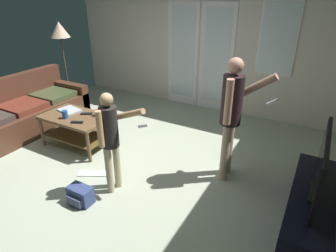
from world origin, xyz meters
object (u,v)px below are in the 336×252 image
floor_lamp (60,33)px  tv_remote_black (77,122)px  leather_couch (22,114)px  flat_screen_tv (321,167)px  backpack (80,195)px  person_child (111,135)px  tv_stand (309,210)px  coffee_table (77,124)px  person_adult (232,110)px  cup_by_laptop (98,113)px  cup_near_edge (65,114)px  laptop_closed (69,110)px  loose_keyboard (95,173)px  dvd_remote_slim (87,114)px

floor_lamp → tv_remote_black: (1.71, -1.42, -0.93)m
leather_couch → flat_screen_tv: 4.52m
leather_couch → backpack: (2.20, -0.89, -0.20)m
person_child → tv_stand: bearing=13.0°
leather_couch → coffee_table: bearing=3.9°
coffee_table → person_child: bearing=-26.2°
person_adult → cup_by_laptop: 2.03m
leather_couch → tv_remote_black: size_ratio=13.16×
tv_stand → backpack: size_ratio=5.32×
flat_screen_tv → floor_lamp: bearing=164.3°
leather_couch → cup_near_edge: bearing=-2.5°
flat_screen_tv → laptop_closed: (-3.52, 0.19, -0.22)m
person_child → backpack: person_child is taller
tv_stand → flat_screen_tv: bearing=114.4°
laptop_closed → cup_near_edge: size_ratio=2.79×
leather_couch → tv_stand: 4.50m
flat_screen_tv → cup_by_laptop: 3.02m
tv_stand → person_adult: person_adult is taller
laptop_closed → cup_by_laptop: cup_by_laptop is taller
leather_couch → flat_screen_tv: bearing=-0.1°
person_child → loose_keyboard: size_ratio=2.77×
coffee_table → flat_screen_tv: 3.31m
leather_couch → person_child: bearing=-11.8°
tv_remote_black → leather_couch: bearing=150.8°
tv_stand → loose_keyboard: size_ratio=3.38×
leather_couch → floor_lamp: 1.78m
tv_stand → tv_remote_black: size_ratio=8.93×
coffee_table → loose_keyboard: coffee_table is taller
flat_screen_tv → floor_lamp: size_ratio=0.66×
coffee_table → dvd_remote_slim: dvd_remote_slim is taller
person_adult → cup_near_edge: (-2.34, -0.47, -0.37)m
coffee_table → person_adult: bearing=8.6°
backpack → tv_remote_black: size_ratio=1.68×
leather_couch → dvd_remote_slim: size_ratio=13.16×
leather_couch → floor_lamp: bearing=102.4°
person_adult → cup_by_laptop: size_ratio=16.89×
tv_stand → laptop_closed: (-3.52, 0.20, 0.30)m
flat_screen_tv → loose_keyboard: bearing=-171.4°
flat_screen_tv → laptop_closed: 3.53m
backpack → laptop_closed: (-1.22, 1.08, 0.41)m
coffee_table → loose_keyboard: bearing=-32.6°
tv_remote_black → tv_stand: bearing=-24.3°
cup_near_edge → loose_keyboard: bearing=-23.0°
flat_screen_tv → person_child: bearing=-166.9°
person_child → tv_remote_black: (-0.98, 0.41, -0.24)m
leather_couch → loose_keyboard: 2.02m
tv_stand → person_child: size_ratio=1.22×
backpack → dvd_remote_slim: bearing=128.8°
person_adult → floor_lamp: size_ratio=0.94×
person_adult → laptop_closed: bearing=-174.4°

